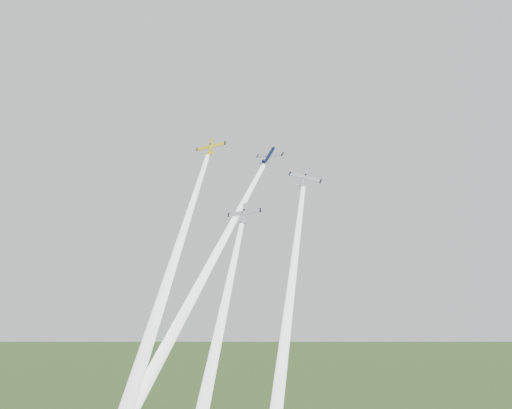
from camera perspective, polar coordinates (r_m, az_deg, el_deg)
name	(u,v)px	position (r m, az deg, el deg)	size (l,w,h in m)	color
plane_yellow	(211,147)	(150.75, -4.06, 5.12)	(7.26, 7.21, 1.14)	yellow
smoke_trail_yellow	(172,267)	(124.74, -7.47, -5.51)	(2.60, 2.60, 68.11)	white
plane_navy	(269,156)	(145.86, 1.14, 4.34)	(7.09, 7.03, 1.11)	#0C1437
smoke_trail_navy	(198,286)	(123.19, -5.15, -7.27)	(2.60, 2.60, 70.08)	white
plane_silver_right	(304,178)	(144.63, 4.33, 2.35)	(7.60, 7.54, 1.19)	silver
smoke_trail_silver_right	(287,323)	(117.45, 2.76, -10.48)	(2.60, 2.60, 73.56)	white
plane_silver_low	(244,214)	(131.91, -1.07, -0.81)	(7.13, 7.07, 1.12)	#AEB7BD
smoke_trail_silver_low	(217,343)	(111.72, -3.52, -12.19)	(2.60, 2.60, 57.26)	white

